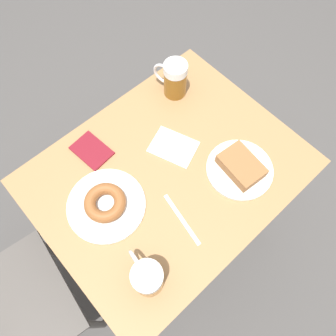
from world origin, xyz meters
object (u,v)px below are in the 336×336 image
(plate_with_donut, at_px, (106,204))
(passport_near_edge, at_px, (92,151))
(plate_with_cake, at_px, (240,168))
(napkin_folded, at_px, (173,147))
(beer_mug_left, at_px, (147,278))
(fork, at_px, (182,219))
(beer_mug_center, at_px, (174,79))

(plate_with_donut, distance_m, passport_near_edge, 0.20)
(plate_with_cake, height_order, napkin_folded, plate_with_cake)
(beer_mug_left, bearing_deg, fork, -70.64)
(beer_mug_center, relative_size, napkin_folded, 0.77)
(fork, height_order, passport_near_edge, passport_near_edge)
(beer_mug_left, bearing_deg, passport_near_edge, -16.31)
(plate_with_donut, distance_m, beer_mug_left, 0.26)
(plate_with_donut, distance_m, napkin_folded, 0.28)
(beer_mug_center, xyz_separation_m, passport_near_edge, (0.00, 0.36, -0.06))
(plate_with_cake, bearing_deg, plate_with_donut, 63.93)
(plate_with_cake, bearing_deg, beer_mug_center, -8.89)
(plate_with_donut, bearing_deg, beer_mug_left, 169.36)
(beer_mug_center, xyz_separation_m, napkin_folded, (-0.17, 0.16, -0.06))
(plate_with_cake, bearing_deg, fork, 88.96)
(fork, bearing_deg, passport_near_edge, 9.25)
(plate_with_donut, bearing_deg, plate_with_cake, -116.07)
(plate_with_cake, height_order, fork, plate_with_cake)
(napkin_folded, bearing_deg, plate_with_cake, -153.84)
(fork, bearing_deg, plate_with_donut, 37.00)
(passport_near_edge, bearing_deg, plate_with_donut, 156.43)
(beer_mug_left, bearing_deg, beer_mug_center, -48.78)
(plate_with_donut, xyz_separation_m, passport_near_edge, (0.18, -0.08, -0.01))
(plate_with_cake, relative_size, passport_near_edge, 1.55)
(plate_with_donut, relative_size, beer_mug_center, 1.77)
(napkin_folded, xyz_separation_m, passport_near_edge, (0.17, 0.21, 0.00))
(plate_with_cake, height_order, beer_mug_left, beer_mug_left)
(beer_mug_left, height_order, napkin_folded, beer_mug_left)
(plate_with_cake, relative_size, napkin_folded, 1.22)
(plate_with_cake, xyz_separation_m, napkin_folded, (0.20, 0.10, -0.02))
(beer_mug_center, height_order, napkin_folded, beer_mug_center)
(napkin_folded, bearing_deg, plate_with_donut, 92.62)
(beer_mug_left, xyz_separation_m, fork, (0.06, -0.18, -0.07))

